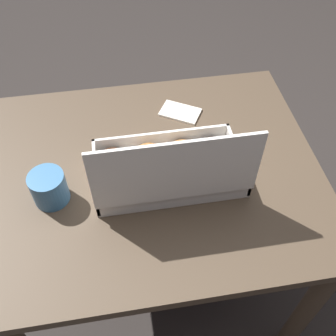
% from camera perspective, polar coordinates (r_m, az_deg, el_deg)
% --- Properties ---
extents(ground_plane, '(8.00, 8.00, 0.00)m').
position_cam_1_polar(ground_plane, '(1.70, -1.32, -15.96)').
color(ground_plane, '#2D2826').
extents(dining_table, '(0.91, 0.76, 0.72)m').
position_cam_1_polar(dining_table, '(1.18, -1.84, -3.96)').
color(dining_table, '#4C3D2D').
rests_on(dining_table, ground_plane).
extents(donut_box, '(0.39, 0.24, 0.24)m').
position_cam_1_polar(donut_box, '(1.02, 0.52, -0.16)').
color(donut_box, silver).
rests_on(donut_box, dining_table).
extents(coffee_mug, '(0.09, 0.09, 0.09)m').
position_cam_1_polar(coffee_mug, '(1.03, -16.91, -2.71)').
color(coffee_mug, teal).
rests_on(coffee_mug, dining_table).
extents(paper_napkin, '(0.14, 0.13, 0.01)m').
position_cam_1_polar(paper_napkin, '(1.24, 1.78, 8.11)').
color(paper_napkin, silver).
rests_on(paper_napkin, dining_table).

